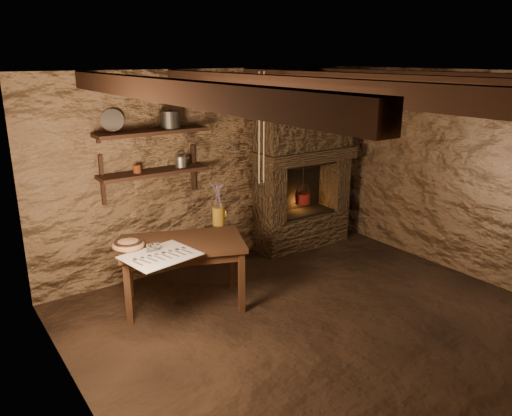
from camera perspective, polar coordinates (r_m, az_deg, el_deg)
floor at (r=5.11m, az=7.11°, el=-12.93°), size 4.50×4.50×0.00m
back_wall at (r=6.21m, az=-4.86°, el=4.46°), size 4.50×0.04×2.40m
left_wall at (r=3.61m, az=-20.07°, el=-5.92°), size 0.04×4.00×2.40m
right_wall at (r=6.34m, az=22.94°, el=3.43°), size 0.04×4.00×2.40m
ceiling at (r=4.44m, az=8.27°, el=15.02°), size 4.50×4.00×0.04m
beam_far_left at (r=3.60m, az=-10.09°, el=13.08°), size 0.14×3.95×0.16m
beam_mid_left at (r=4.12m, az=2.96°, el=13.77°), size 0.14×3.95×0.16m
beam_mid_right at (r=4.80m, az=12.74°, el=13.85°), size 0.14×3.95×0.16m
beam_far_right at (r=5.57m, az=19.96°, el=13.65°), size 0.14×3.95×0.16m
shelf_lower at (r=5.68m, az=-11.52°, el=4.03°), size 1.25×0.30×0.04m
shelf_upper at (r=5.60m, az=-11.79°, el=8.52°), size 1.25×0.30×0.04m
hearth at (r=6.72m, az=5.44°, el=5.65°), size 1.43×0.51×2.30m
work_table at (r=5.32m, az=-8.30°, el=-7.12°), size 1.43×1.13×0.71m
linen_cloth at (r=4.85m, az=-10.88°, el=-5.37°), size 0.74×0.64×0.01m
pewter_cutlery_row at (r=4.83m, az=-10.78°, el=-5.34°), size 0.58×0.30×0.01m
drinking_glasses at (r=4.95m, az=-11.29°, el=-4.35°), size 0.21×0.06×0.08m
stoneware_jug at (r=5.59m, az=-4.31°, el=0.08°), size 0.17×0.17×0.48m
wooden_bowl at (r=5.09m, az=-14.38°, el=-4.13°), size 0.37×0.37×0.11m
iron_stockpot at (r=5.67m, az=-9.80°, el=9.82°), size 0.27×0.27×0.17m
tin_pan at (r=5.53m, az=-16.10°, el=9.60°), size 0.26×0.18×0.24m
small_kettle at (r=5.79m, az=-8.58°, el=5.26°), size 0.20×0.17×0.19m
rusty_tin at (r=5.59m, az=-13.43°, el=4.38°), size 0.10×0.10×0.09m
red_pot at (r=6.79m, az=5.35°, el=1.20°), size 0.26×0.26×0.54m
hanging_ropes at (r=5.34m, az=0.64°, el=9.02°), size 0.08×0.08×1.20m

